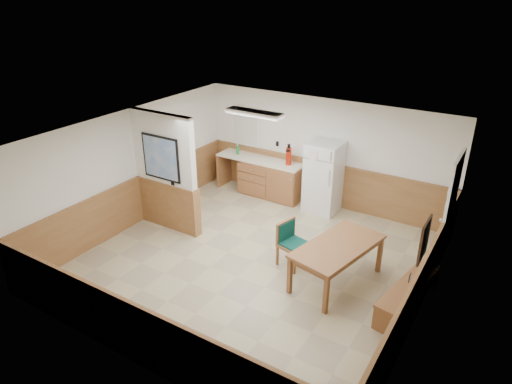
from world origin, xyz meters
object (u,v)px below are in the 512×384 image
Objects in this scene: dining_bench at (409,290)px; soap_bottle at (238,150)px; refrigerator at (323,177)px; fire_extinguisher at (289,156)px; dining_table at (338,250)px; dining_chair at (290,240)px.

soap_bottle is at bearing 163.55° from dining_bench.
refrigerator is 0.98m from fire_extinguisher.
fire_extinguisher is at bearing 1.38° from soap_bottle.
dining_bench is at bearing -26.10° from fire_extinguisher.
dining_table is 2.20× the size of dining_chair.
soap_bottle is at bearing 179.46° from refrigerator.
soap_bottle is at bearing 158.81° from dining_table.
refrigerator is 2.34m from soap_bottle.
dining_table is at bearing -60.33° from refrigerator.
fire_extinguisher is (-3.54, 2.54, 0.78)m from dining_bench.
soap_bottle is (-3.69, 2.46, 0.36)m from dining_table.
soap_bottle is (-2.33, 0.04, 0.20)m from refrigerator.
dining_table is 3.41m from fire_extinguisher.
refrigerator reaches higher than soap_bottle.
dining_chair is at bearing -79.97° from refrigerator.
dining_bench is 2.01× the size of dining_chair.
dining_bench is 2.23m from dining_chair.
dining_bench is 3.38× the size of fire_extinguisher.
dining_chair reaches higher than dining_bench.
refrigerator is 0.96× the size of dining_bench.
dining_bench is (1.25, -0.05, -0.31)m from dining_table.
dining_chair is (-0.96, 0.10, -0.16)m from dining_table.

